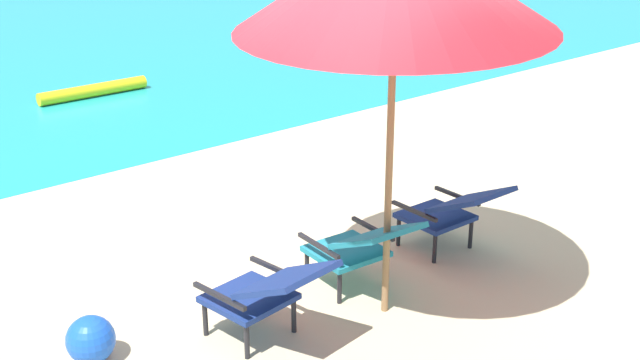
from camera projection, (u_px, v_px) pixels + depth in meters
name	position (u px, v px, depth m)	size (l,w,h in m)	color
ground_plane	(111.00, 152.00, 9.14)	(40.00, 40.00, 0.00)	#CCB78E
swim_buoy	(93.00, 90.00, 11.34)	(0.18, 0.18, 1.60)	yellow
lounge_chair_left	(266.00, 290.00, 5.30)	(0.64, 0.94, 0.68)	navy
lounge_chair_center	(360.00, 245.00, 5.94)	(0.60, 0.91, 0.68)	teal
lounge_chair_right	(452.00, 209.00, 6.56)	(0.56, 0.88, 0.68)	navy
beach_ball	(91.00, 340.00, 5.18)	(0.32, 0.32, 0.32)	blue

